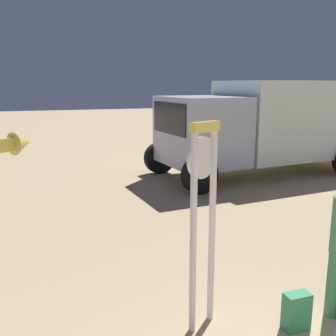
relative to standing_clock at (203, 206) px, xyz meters
The scene contains 3 objects.
standing_clock is the anchor object (origin of this frame).
backpack 1.53m from the standing_clock, 24.00° to the right, with size 0.28×0.20×0.41m.
box_truck_near 8.13m from the standing_clock, 50.23° to the left, with size 7.04×3.17×2.66m.
Camera 1 is at (-2.43, -0.93, 2.56)m, focal length 41.43 mm.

